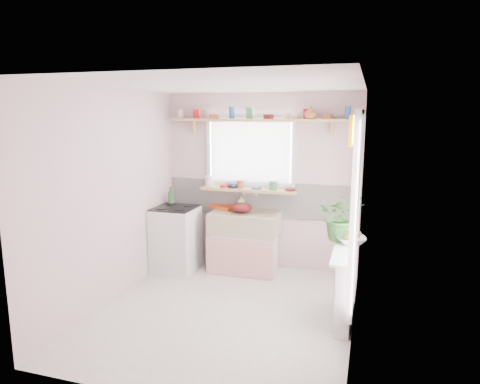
% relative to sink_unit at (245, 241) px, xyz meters
% --- Properties ---
extents(room, '(3.20, 3.20, 3.20)m').
position_rel_sink_unit_xyz_m(room, '(0.81, -0.43, 0.94)').
color(room, white).
rests_on(room, ground).
extents(sink_unit, '(0.95, 0.65, 1.11)m').
position_rel_sink_unit_xyz_m(sink_unit, '(0.00, 0.00, 0.00)').
color(sink_unit, white).
rests_on(sink_unit, ground).
extents(cooker, '(0.58, 0.58, 0.93)m').
position_rel_sink_unit_xyz_m(cooker, '(-0.95, -0.24, 0.03)').
color(cooker, white).
rests_on(cooker, ground).
extents(radiator_ledge, '(0.22, 0.95, 0.78)m').
position_rel_sink_unit_xyz_m(radiator_ledge, '(1.45, -1.09, -0.03)').
color(radiator_ledge, white).
rests_on(radiator_ledge, ground).
extents(windowsill, '(1.40, 0.22, 0.04)m').
position_rel_sink_unit_xyz_m(windowsill, '(-0.00, 0.19, 0.71)').
color(windowsill, tan).
rests_on(windowsill, room).
extents(pine_shelf, '(2.52, 0.24, 0.04)m').
position_rel_sink_unit_xyz_m(pine_shelf, '(0.15, 0.18, 1.69)').
color(pine_shelf, tan).
rests_on(pine_shelf, room).
extents(shelf_crockery, '(2.47, 0.11, 0.12)m').
position_rel_sink_unit_xyz_m(shelf_crockery, '(0.13, 0.18, 1.76)').
color(shelf_crockery, silver).
rests_on(shelf_crockery, pine_shelf).
extents(sill_crockery, '(1.35, 0.11, 0.12)m').
position_rel_sink_unit_xyz_m(sill_crockery, '(-0.05, 0.19, 0.78)').
color(sill_crockery, silver).
rests_on(sill_crockery, windowsill).
extents(dish_tray, '(0.46, 0.40, 0.04)m').
position_rel_sink_unit_xyz_m(dish_tray, '(-0.38, 0.21, 0.44)').
color(dish_tray, '#CF4012').
rests_on(dish_tray, sink_unit).
extents(colander, '(0.39, 0.39, 0.13)m').
position_rel_sink_unit_xyz_m(colander, '(-0.04, -0.00, 0.49)').
color(colander, '#520E10').
rests_on(colander, sink_unit).
extents(jade_plant, '(0.54, 0.48, 0.55)m').
position_rel_sink_unit_xyz_m(jade_plant, '(1.36, -0.69, 0.62)').
color(jade_plant, '#326227').
rests_on(jade_plant, radiator_ledge).
extents(fruit_bowl, '(0.38, 0.38, 0.08)m').
position_rel_sink_unit_xyz_m(fruit_bowl, '(1.48, -0.80, 0.38)').
color(fruit_bowl, white).
rests_on(fruit_bowl, radiator_ledge).
extents(herb_pot, '(0.14, 0.12, 0.23)m').
position_rel_sink_unit_xyz_m(herb_pot, '(1.48, -0.90, 0.46)').
color(herb_pot, '#2E692A').
rests_on(herb_pot, radiator_ledge).
extents(soap_bottle_sink, '(0.11, 0.11, 0.20)m').
position_rel_sink_unit_xyz_m(soap_bottle_sink, '(-0.11, 0.21, 0.52)').
color(soap_bottle_sink, '#F5FF71').
rests_on(soap_bottle_sink, sink_unit).
extents(sill_cup, '(0.13, 0.13, 0.09)m').
position_rel_sink_unit_xyz_m(sill_cup, '(-0.25, 0.25, 0.77)').
color(sill_cup, beige).
rests_on(sill_cup, windowsill).
extents(sill_bowl, '(0.27, 0.27, 0.06)m').
position_rel_sink_unit_xyz_m(sill_bowl, '(-0.24, 0.24, 0.76)').
color(sill_bowl, '#2E4597').
rests_on(sill_bowl, windowsill).
extents(shelf_vase, '(0.19, 0.19, 0.17)m').
position_rel_sink_unit_xyz_m(shelf_vase, '(0.86, 0.12, 1.79)').
color(shelf_vase, '#A96334').
rests_on(shelf_vase, pine_shelf).
extents(cooker_bottle, '(0.12, 0.13, 0.25)m').
position_rel_sink_unit_xyz_m(cooker_bottle, '(-1.12, -0.03, 0.61)').
color(cooker_bottle, '#3B763C').
rests_on(cooker_bottle, cooker).
extents(fruit, '(0.20, 0.14, 0.10)m').
position_rel_sink_unit_xyz_m(fruit, '(1.49, -0.79, 0.45)').
color(fruit, orange).
rests_on(fruit, fruit_bowl).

